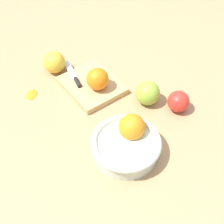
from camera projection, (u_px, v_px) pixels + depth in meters
ground_plane at (108, 99)px, 0.97m from camera, size 2.40×2.40×0.00m
bowl at (127, 143)px, 0.81m from camera, size 0.20×0.20×0.10m
cutting_board at (93, 85)px, 1.01m from camera, size 0.23×0.20×0.02m
orange_on_board at (98, 79)px, 0.96m from camera, size 0.07×0.07×0.07m
knife at (74, 77)px, 1.01m from camera, size 0.15×0.07×0.01m
apple_front_left at (148, 93)px, 0.94m from camera, size 0.08×0.08×0.08m
apple_front_left_2 at (178, 102)px, 0.92m from camera, size 0.07×0.07×0.07m
apple_back_right at (54, 62)px, 1.04m from camera, size 0.08×0.08×0.08m
citrus_peel at (31, 94)px, 0.98m from camera, size 0.06×0.06×0.01m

